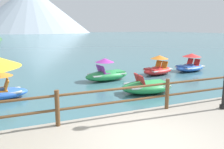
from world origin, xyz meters
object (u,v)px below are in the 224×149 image
Objects in this scene: pedal_boat_1 at (190,65)px; pedal_boat_2 at (147,87)px; pedal_boat_0 at (158,68)px; pedal_boat_7 at (107,73)px.

pedal_boat_1 is 6.77m from pedal_boat_2.
pedal_boat_0 reaches higher than pedal_boat_2.
pedal_boat_1 is (2.71, 0.17, -0.01)m from pedal_boat_0.
pedal_boat_2 is 3.23m from pedal_boat_7.
pedal_boat_7 is (-6.33, -0.54, 0.02)m from pedal_boat_1.
pedal_boat_0 is at bearing 49.97° from pedal_boat_2.
pedal_boat_7 is at bearing -175.12° from pedal_boat_1.
pedal_boat_2 is at bearing -146.89° from pedal_boat_1.
pedal_boat_0 is at bearing 5.79° from pedal_boat_7.
pedal_boat_1 reaches higher than pedal_boat_2.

